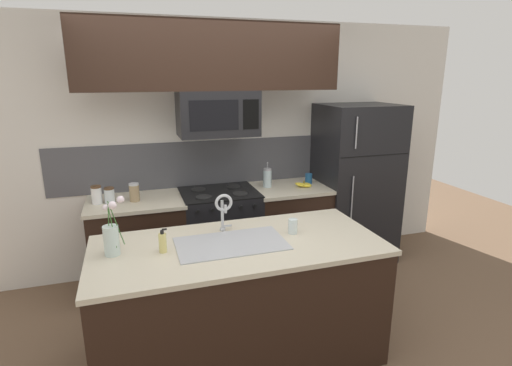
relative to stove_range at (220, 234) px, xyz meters
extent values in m
plane|color=brown|center=(0.00, -0.90, -0.46)|extent=(10.00, 10.00, 0.00)
cube|color=silver|center=(0.30, 0.38, 0.84)|extent=(5.20, 0.10, 2.60)
cube|color=#4C4C51|center=(0.00, 0.32, 0.69)|extent=(3.24, 0.01, 0.48)
cube|color=black|center=(-0.81, 0.00, -0.02)|extent=(0.86, 0.62, 0.88)
cube|color=beige|center=(-0.81, 0.00, 0.43)|extent=(0.89, 0.65, 0.03)
cube|color=black|center=(0.76, 0.00, -0.02)|extent=(0.76, 0.62, 0.88)
cube|color=beige|center=(0.76, 0.00, 0.43)|extent=(0.79, 0.65, 0.03)
cube|color=black|center=(0.00, 0.00, -0.01)|extent=(0.76, 0.62, 0.91)
cube|color=black|center=(0.00, 0.00, 0.45)|extent=(0.76, 0.62, 0.01)
cylinder|color=black|center=(-0.18, -0.14, 0.46)|extent=(0.15, 0.15, 0.01)
cylinder|color=black|center=(0.18, -0.14, 0.46)|extent=(0.15, 0.15, 0.01)
cylinder|color=black|center=(-0.18, 0.14, 0.46)|extent=(0.15, 0.15, 0.01)
cylinder|color=black|center=(0.18, 0.14, 0.46)|extent=(0.15, 0.15, 0.01)
cylinder|color=black|center=(-0.27, -0.32, 0.39)|extent=(0.03, 0.02, 0.03)
cylinder|color=black|center=(-0.14, -0.32, 0.39)|extent=(0.03, 0.02, 0.03)
cylinder|color=black|center=(0.00, -0.32, 0.39)|extent=(0.03, 0.02, 0.03)
cylinder|color=black|center=(0.14, -0.32, 0.39)|extent=(0.03, 0.02, 0.03)
cylinder|color=black|center=(0.27, -0.32, 0.39)|extent=(0.03, 0.02, 0.03)
cube|color=black|center=(0.00, -0.02, 1.24)|extent=(0.74, 0.40, 0.42)
cube|color=black|center=(-0.07, -0.22, 1.24)|extent=(0.45, 0.00, 0.27)
cube|color=black|center=(0.27, -0.22, 1.24)|extent=(0.15, 0.00, 0.27)
cube|color=black|center=(-0.05, -0.05, 1.75)|extent=(2.38, 0.34, 0.60)
cube|color=black|center=(1.55, 0.02, 0.41)|extent=(0.83, 0.72, 1.75)
cube|color=black|center=(1.55, -0.34, 0.80)|extent=(0.79, 0.00, 0.01)
cylinder|color=#99999E|center=(1.31, -0.36, 1.04)|extent=(0.01, 0.01, 0.31)
cylinder|color=#99999E|center=(1.31, -0.36, 0.27)|extent=(0.01, 0.01, 0.66)
cylinder|color=silver|center=(-1.14, 0.00, 0.52)|extent=(0.09, 0.09, 0.15)
cylinder|color=#4C331E|center=(-1.14, 0.00, 0.61)|extent=(0.09, 0.09, 0.02)
cylinder|color=silver|center=(-1.03, -0.01, 0.51)|extent=(0.09, 0.09, 0.13)
cylinder|color=#4C331E|center=(-1.03, -0.01, 0.59)|extent=(0.09, 0.09, 0.01)
cylinder|color=#997F5B|center=(-0.81, -0.02, 0.53)|extent=(0.09, 0.09, 0.15)
cylinder|color=#B2B2B7|center=(-0.81, -0.02, 0.61)|extent=(0.09, 0.09, 0.02)
ellipsoid|color=yellow|center=(0.89, -0.07, 0.47)|extent=(0.16, 0.14, 0.04)
ellipsoid|color=yellow|center=(0.89, -0.05, 0.47)|extent=(0.17, 0.10, 0.07)
ellipsoid|color=yellow|center=(0.90, -0.07, 0.47)|extent=(0.18, 0.06, 0.05)
ellipsoid|color=yellow|center=(0.90, -0.05, 0.47)|extent=(0.18, 0.07, 0.05)
ellipsoid|color=yellow|center=(0.91, -0.07, 0.47)|extent=(0.17, 0.11, 0.05)
ellipsoid|color=yellow|center=(0.91, -0.05, 0.47)|extent=(0.15, 0.14, 0.05)
cylinder|color=brown|center=(0.90, -0.06, 0.50)|extent=(0.02, 0.02, 0.03)
cylinder|color=silver|center=(0.53, 0.06, 0.54)|extent=(0.09, 0.09, 0.18)
cylinder|color=#A3A3AA|center=(0.53, 0.06, 0.64)|extent=(0.08, 0.08, 0.02)
cylinder|color=#A3A3AA|center=(0.53, 0.06, 0.67)|extent=(0.01, 0.01, 0.05)
sphere|color=#A3A3AA|center=(0.53, 0.06, 0.71)|extent=(0.02, 0.02, 0.02)
cylinder|color=#1E5184|center=(1.00, 0.05, 0.50)|extent=(0.08, 0.08, 0.11)
cube|color=black|center=(-0.14, -1.25, -0.02)|extent=(2.00, 0.89, 0.88)
cube|color=beige|center=(-0.14, -1.25, 0.43)|extent=(2.03, 0.92, 0.03)
cube|color=#ADAFB5|center=(-0.20, -1.25, 0.45)|extent=(0.76, 0.44, 0.01)
cube|color=#ADAFB5|center=(-0.37, -1.25, 0.37)|extent=(0.30, 0.33, 0.15)
cube|color=#ADAFB5|center=(-0.02, -1.25, 0.37)|extent=(0.30, 0.33, 0.15)
cylinder|color=#B7BABF|center=(-0.20, -0.99, 0.46)|extent=(0.04, 0.04, 0.02)
cylinder|color=#B7BABF|center=(-0.20, -0.99, 0.58)|extent=(0.02, 0.02, 0.22)
torus|color=#B7BABF|center=(-0.20, -1.04, 0.69)|extent=(0.13, 0.02, 0.13)
cylinder|color=#B7BABF|center=(-0.20, -1.10, 0.66)|extent=(0.02, 0.02, 0.06)
cube|color=#B7BABF|center=(-0.16, -0.99, 0.48)|extent=(0.07, 0.01, 0.01)
cylinder|color=#DBCC75|center=(-0.66, -1.24, 0.51)|extent=(0.05, 0.05, 0.13)
cylinder|color=black|center=(-0.66, -1.24, 0.59)|extent=(0.02, 0.02, 0.02)
cube|color=black|center=(-0.64, -1.24, 0.61)|extent=(0.03, 0.01, 0.01)
cylinder|color=silver|center=(0.29, -1.20, 0.50)|extent=(0.07, 0.07, 0.11)
cylinder|color=silver|center=(-0.98, -1.18, 0.55)|extent=(0.10, 0.10, 0.20)
cylinder|color=silver|center=(-0.98, -1.18, 0.48)|extent=(0.09, 0.09, 0.06)
cylinder|color=#386B2D|center=(-0.99, -1.17, 0.64)|extent=(0.02, 0.03, 0.26)
sphere|color=silver|center=(-1.00, -1.15, 0.77)|extent=(0.04, 0.04, 0.04)
cylinder|color=#386B2D|center=(-0.97, -1.20, 0.65)|extent=(0.03, 0.05, 0.29)
sphere|color=silver|center=(-0.95, -1.22, 0.80)|extent=(0.05, 0.05, 0.05)
cylinder|color=#386B2D|center=(-0.94, -1.18, 0.67)|extent=(0.08, 0.01, 0.31)
sphere|color=silver|center=(-0.90, -1.18, 0.82)|extent=(0.05, 0.05, 0.05)
camera|label=1|loc=(-0.82, -3.76, 1.59)|focal=28.00mm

